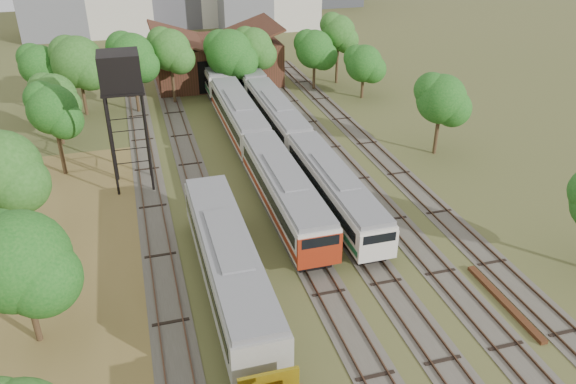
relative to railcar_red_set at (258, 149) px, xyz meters
name	(u,v)px	position (x,y,z in m)	size (l,w,h in m)	color
dry_grass_patch	(62,374)	(-16.00, -21.52, -2.00)	(14.00, 60.00, 0.04)	brown
tracks	(286,189)	(1.33, -4.52, -1.98)	(24.60, 80.00, 0.19)	#4C473D
railcar_red_set	(258,149)	(0.00, 0.00, 0.00)	(3.09, 34.58, 3.82)	black
railcar_green_set	(277,115)	(4.00, 8.42, -0.17)	(2.83, 52.08, 3.49)	black
railcar_rear	(211,70)	(0.00, 27.25, -0.15)	(2.86, 16.08, 3.54)	black
old_grey_coach	(229,264)	(-6.00, -17.06, 0.15)	(3.21, 18.00, 3.97)	black
water_tower	(120,75)	(-11.14, -0.08, 7.81)	(3.37, 3.37, 11.66)	black
rail_pile_far	(504,302)	(10.20, -23.04, -1.90)	(0.47, 7.57, 0.25)	#4F2B16
maintenance_shed	(216,60)	(1.00, 28.46, 0.89)	(16.45, 11.55, 7.58)	#3C2315
tree_band_left	(21,194)	(-18.24, -10.11, 3.32)	(8.40, 61.79, 8.57)	#382616
tree_band_far	(205,52)	(-1.41, 20.89, 3.92)	(37.06, 8.97, 9.08)	#382616
tree_band_right	(444,107)	(17.46, -1.90, 2.99)	(5.18, 42.29, 7.91)	#382616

